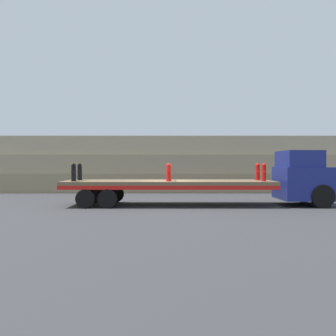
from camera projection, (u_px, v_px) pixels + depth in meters
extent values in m
plane|color=#2D2D30|center=(168.00, 205.00, 17.05)|extent=(120.00, 120.00, 0.00)
cube|color=gray|center=(167.00, 182.00, 25.22)|extent=(60.00, 3.00, 1.40)
cube|color=tan|center=(167.00, 164.00, 25.35)|extent=(60.00, 3.00, 1.40)
cube|color=tan|center=(167.00, 146.00, 25.48)|extent=(60.00, 3.00, 1.40)
cube|color=navy|center=(302.00, 183.00, 17.05)|extent=(2.56, 2.41, 1.67)
cube|color=navy|center=(298.00, 159.00, 17.03)|extent=(1.79, 2.22, 0.84)
cube|color=black|center=(316.00, 177.00, 17.05)|extent=(1.03, 2.12, 0.94)
cylinder|color=black|center=(321.00, 196.00, 15.92)|extent=(1.14, 0.28, 1.14)
cylinder|color=black|center=(302.00, 192.00, 18.21)|extent=(1.14, 0.28, 1.14)
cube|color=brown|center=(168.00, 182.00, 17.03)|extent=(10.78, 2.56, 0.18)
cube|color=red|center=(168.00, 188.00, 15.79)|extent=(10.78, 0.08, 0.20)
cube|color=red|center=(167.00, 184.00, 18.27)|extent=(10.78, 0.08, 0.20)
cylinder|color=black|center=(107.00, 199.00, 15.85)|extent=(0.92, 0.30, 0.92)
cylinder|color=black|center=(114.00, 194.00, 18.21)|extent=(0.92, 0.30, 0.92)
cylinder|color=black|center=(84.00, 199.00, 15.85)|extent=(0.92, 0.30, 0.92)
cylinder|color=black|center=(95.00, 194.00, 18.21)|extent=(0.92, 0.30, 0.92)
cylinder|color=black|center=(72.00, 181.00, 16.45)|extent=(0.29, 0.29, 0.03)
cylinder|color=black|center=(72.00, 174.00, 16.44)|extent=(0.23, 0.23, 0.75)
sphere|color=black|center=(72.00, 165.00, 16.44)|extent=(0.22, 0.22, 0.22)
cylinder|color=black|center=(71.00, 172.00, 16.25)|extent=(0.10, 0.15, 0.10)
cylinder|color=black|center=(74.00, 172.00, 16.63)|extent=(0.10, 0.15, 0.10)
cylinder|color=black|center=(79.00, 180.00, 17.58)|extent=(0.29, 0.29, 0.03)
cylinder|color=black|center=(79.00, 173.00, 17.57)|extent=(0.23, 0.23, 0.75)
sphere|color=black|center=(78.00, 165.00, 17.56)|extent=(0.22, 0.22, 0.22)
cylinder|color=black|center=(78.00, 172.00, 17.38)|extent=(0.10, 0.15, 0.10)
cylinder|color=black|center=(79.00, 171.00, 17.76)|extent=(0.10, 0.15, 0.10)
cylinder|color=red|center=(168.00, 181.00, 16.46)|extent=(0.29, 0.29, 0.03)
cylinder|color=red|center=(168.00, 174.00, 16.46)|extent=(0.23, 0.23, 0.75)
sphere|color=red|center=(168.00, 165.00, 16.45)|extent=(0.22, 0.22, 0.22)
cylinder|color=red|center=(168.00, 172.00, 16.27)|extent=(0.10, 0.15, 0.10)
cylinder|color=red|center=(168.00, 172.00, 16.65)|extent=(0.10, 0.15, 0.10)
cylinder|color=red|center=(168.00, 180.00, 17.59)|extent=(0.29, 0.29, 0.03)
cylinder|color=red|center=(168.00, 173.00, 17.59)|extent=(0.23, 0.23, 0.75)
sphere|color=red|center=(168.00, 165.00, 17.58)|extent=(0.22, 0.22, 0.22)
cylinder|color=red|center=(168.00, 172.00, 17.40)|extent=(0.10, 0.15, 0.10)
cylinder|color=red|center=(168.00, 171.00, 17.77)|extent=(0.10, 0.15, 0.10)
cylinder|color=red|center=(262.00, 181.00, 16.48)|extent=(0.29, 0.29, 0.03)
cylinder|color=red|center=(262.00, 174.00, 16.47)|extent=(0.23, 0.23, 0.75)
sphere|color=red|center=(263.00, 165.00, 16.47)|extent=(0.22, 0.22, 0.22)
cylinder|color=red|center=(264.00, 172.00, 16.28)|extent=(0.10, 0.15, 0.10)
cylinder|color=red|center=(261.00, 172.00, 16.66)|extent=(0.10, 0.15, 0.10)
cylinder|color=red|center=(256.00, 180.00, 17.61)|extent=(0.29, 0.29, 0.03)
cylinder|color=red|center=(256.00, 173.00, 17.60)|extent=(0.23, 0.23, 0.75)
sphere|color=red|center=(256.00, 165.00, 17.60)|extent=(0.22, 0.22, 0.22)
cylinder|color=red|center=(257.00, 172.00, 17.41)|extent=(0.10, 0.15, 0.10)
cylinder|color=red|center=(255.00, 171.00, 17.79)|extent=(0.10, 0.15, 0.10)
cube|color=yellow|center=(76.00, 163.00, 17.00)|extent=(0.05, 2.76, 0.01)
cube|color=yellow|center=(168.00, 163.00, 17.01)|extent=(0.05, 2.76, 0.01)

